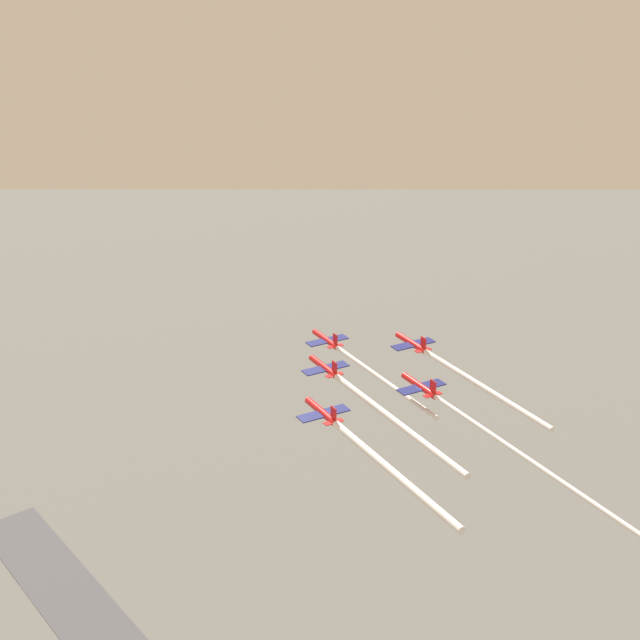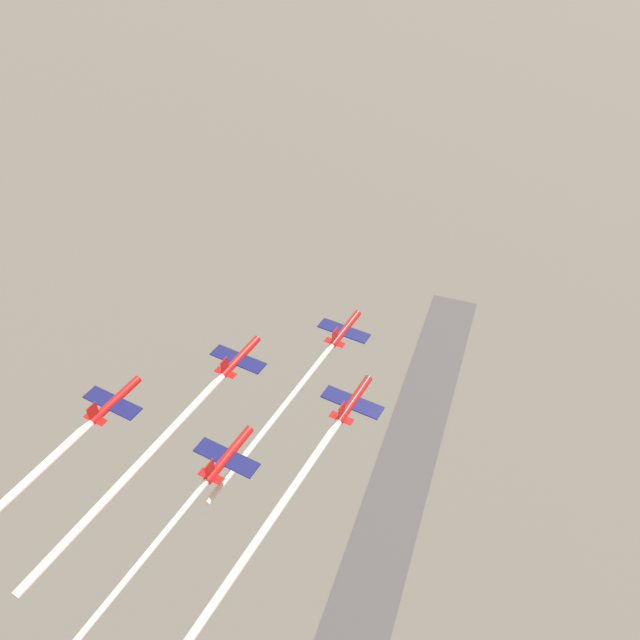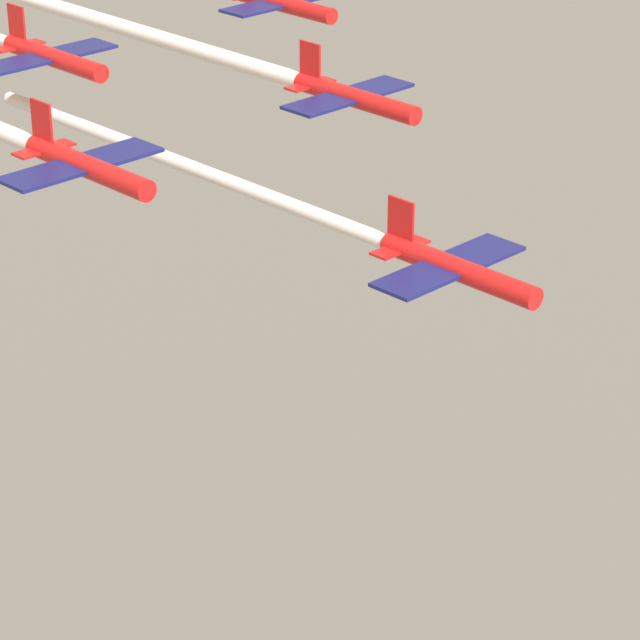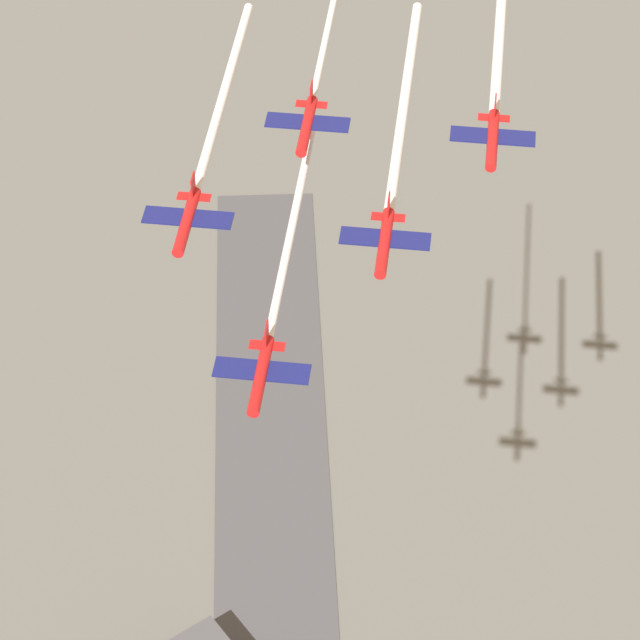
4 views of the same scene
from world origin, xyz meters
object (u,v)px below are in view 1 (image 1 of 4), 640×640
Objects in this scene: jet_3 at (323,412)px; jet_2 at (412,343)px; jet_0 at (327,340)px; jet_1 at (325,367)px; jet_4 at (421,386)px.

jet_2 is at bearing 29.54° from jet_3.
jet_0 is at bearing 120.47° from jet_2.
jet_0 is 18.94m from jet_1.
jet_4 reaches higher than jet_2.
jet_0 is at bearing 90.00° from jet_4.
jet_2 is 32.77m from jet_3.
jet_4 is at bearing -120.47° from jet_2.
jet_0 is at bearing 59.53° from jet_3.
jet_2 is at bearing 59.53° from jet_4.
jet_3 reaches higher than jet_0.
jet_4 is (17.96, 5.38, 0.32)m from jet_2.
jet_2 reaches higher than jet_1.
jet_4 is (4.02, 18.31, 0.97)m from jet_1.
jet_2 reaches higher than jet_0.
jet_1 is 18.77m from jet_3.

